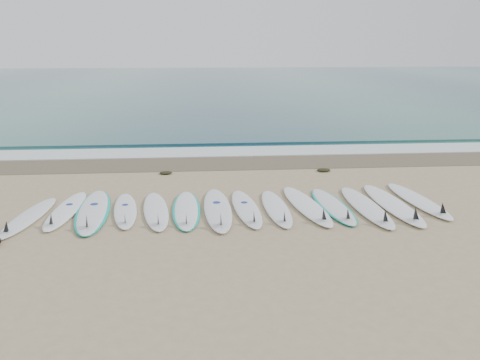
{
  "coord_description": "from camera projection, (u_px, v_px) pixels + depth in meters",
  "views": [
    {
      "loc": [
        -0.54,
        -9.42,
        3.43
      ],
      "look_at": [
        0.26,
        0.89,
        0.4
      ],
      "focal_mm": 35.0,
      "sensor_mm": 36.0,
      "label": 1
    }
  ],
  "objects": [
    {
      "name": "foam_band",
      "position": [
        221.0,
        152.0,
        15.27
      ],
      "size": [
        120.0,
        1.4,
        0.04
      ],
      "primitive_type": "cube",
      "color": "silver",
      "rests_on": "ground"
    },
    {
      "name": "surfboard_4",
      "position": [
        156.0,
        211.0,
        9.81
      ],
      "size": [
        0.87,
        2.5,
        0.31
      ],
      "rotation": [
        0.0,
        0.0,
        0.15
      ],
      "color": "white",
      "rests_on": "ground"
    },
    {
      "name": "ground",
      "position": [
        231.0,
        210.0,
        10.02
      ],
      "size": [
        120.0,
        120.0,
        0.0
      ],
      "primitive_type": "plane",
      "color": "tan"
    },
    {
      "name": "surfboard_10",
      "position": [
        333.0,
        206.0,
        10.12
      ],
      "size": [
        0.75,
        2.49,
        0.31
      ],
      "rotation": [
        0.0,
        0.0,
        0.07
      ],
      "color": "white",
      "rests_on": "ground"
    },
    {
      "name": "wave_crest",
      "position": [
        220.0,
        142.0,
        16.7
      ],
      "size": [
        120.0,
        1.0,
        0.1
      ],
      "primitive_type": "cube",
      "color": "#265C5F",
      "rests_on": "ground"
    },
    {
      "name": "surfboard_0",
      "position": [
        27.0,
        217.0,
        9.44
      ],
      "size": [
        0.75,
        2.43,
        0.31
      ],
      "rotation": [
        0.0,
        0.0,
        -0.11
      ],
      "color": "silver",
      "rests_on": "ground"
    },
    {
      "name": "surfboard_3",
      "position": [
        125.0,
        210.0,
        9.83
      ],
      "size": [
        0.83,
        2.34,
        0.29
      ],
      "rotation": [
        0.0,
        0.0,
        0.16
      ],
      "color": "white",
      "rests_on": "ground"
    },
    {
      "name": "surfboard_5",
      "position": [
        186.0,
        210.0,
        9.89
      ],
      "size": [
        0.69,
        2.5,
        0.31
      ],
      "rotation": [
        0.0,
        0.0,
        0.04
      ],
      "color": "white",
      "rests_on": "ground"
    },
    {
      "name": "surfboard_9",
      "position": [
        307.0,
        206.0,
        10.09
      ],
      "size": [
        0.93,
        2.76,
        0.35
      ],
      "rotation": [
        0.0,
        0.0,
        0.14
      ],
      "color": "white",
      "rests_on": "ground"
    },
    {
      "name": "surfboard_7",
      "position": [
        247.0,
        208.0,
        9.94
      ],
      "size": [
        0.71,
        2.5,
        0.32
      ],
      "rotation": [
        0.0,
        0.0,
        0.08
      ],
      "color": "white",
      "rests_on": "ground"
    },
    {
      "name": "seaweed_near",
      "position": [
        166.0,
        173.0,
        12.76
      ],
      "size": [
        0.34,
        0.27,
        0.07
      ],
      "primitive_type": "ellipsoid",
      "color": "black",
      "rests_on": "ground"
    },
    {
      "name": "surfboard_1",
      "position": [
        65.0,
        211.0,
        9.82
      ],
      "size": [
        0.59,
        2.47,
        0.31
      ],
      "rotation": [
        0.0,
        0.0,
        -0.03
      ],
      "color": "white",
      "rests_on": "ground"
    },
    {
      "name": "seaweed_far",
      "position": [
        324.0,
        170.0,
        13.02
      ],
      "size": [
        0.38,
        0.3,
        0.07
      ],
      "primitive_type": "ellipsoid",
      "color": "black",
      "rests_on": "ground"
    },
    {
      "name": "surfboard_13",
      "position": [
        419.0,
        201.0,
        10.42
      ],
      "size": [
        0.78,
        2.66,
        0.34
      ],
      "rotation": [
        0.0,
        0.0,
        0.09
      ],
      "color": "white",
      "rests_on": "ground"
    },
    {
      "name": "surfboard_12",
      "position": [
        394.0,
        205.0,
        10.15
      ],
      "size": [
        0.74,
        2.89,
        0.37
      ],
      "rotation": [
        0.0,
        0.0,
        0.05
      ],
      "color": "white",
      "rests_on": "ground"
    },
    {
      "name": "surfboard_6",
      "position": [
        218.0,
        209.0,
        9.87
      ],
      "size": [
        0.67,
        2.8,
        0.36
      ],
      "rotation": [
        0.0,
        0.0,
        0.03
      ],
      "color": "white",
      "rests_on": "ground"
    },
    {
      "name": "surfboard_2",
      "position": [
        93.0,
        211.0,
        9.79
      ],
      "size": [
        1.01,
        2.9,
        0.36
      ],
      "rotation": [
        0.0,
        0.0,
        0.12
      ],
      "color": "white",
      "rests_on": "ground"
    },
    {
      "name": "wet_sand_band",
      "position": [
        223.0,
        163.0,
        13.94
      ],
      "size": [
        120.0,
        1.8,
        0.01
      ],
      "primitive_type": "cube",
      "color": "brown",
      "rests_on": "ground"
    },
    {
      "name": "surfboard_8",
      "position": [
        277.0,
        208.0,
        9.95
      ],
      "size": [
        0.58,
        2.42,
        0.31
      ],
      "rotation": [
        0.0,
        0.0,
        0.03
      ],
      "color": "white",
      "rests_on": "ground"
    },
    {
      "name": "ocean",
      "position": [
        209.0,
        84.0,
        41.1
      ],
      "size": [
        120.0,
        55.0,
        0.03
      ],
      "primitive_type": "cube",
      "color": "#265C5F",
      "rests_on": "ground"
    },
    {
      "name": "surfboard_11",
      "position": [
        367.0,
        207.0,
        10.02
      ],
      "size": [
        0.68,
        2.77,
        0.35
      ],
      "rotation": [
        0.0,
        0.0,
        0.04
      ],
      "color": "white",
      "rests_on": "ground"
    }
  ]
}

